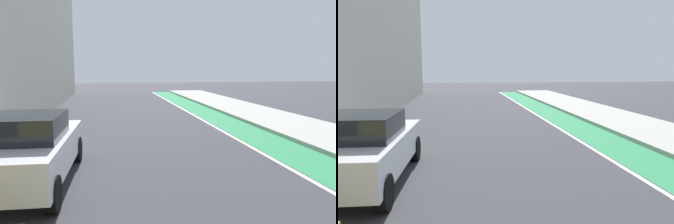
# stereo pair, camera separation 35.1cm
# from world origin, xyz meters

# --- Properties ---
(ground_plane) EXTENTS (84.31, 84.31, 0.00)m
(ground_plane) POSITION_xyz_m (0.00, 15.16, 0.00)
(ground_plane) COLOR #38383D
(bike_lane_paint) EXTENTS (1.60, 38.32, 0.00)m
(bike_lane_paint) POSITION_xyz_m (3.66, 17.16, 0.00)
(bike_lane_paint) COLOR #2D8451
(bike_lane_paint) RESTS_ON ground
(lane_divider_stripe) EXTENTS (0.12, 38.32, 0.00)m
(lane_divider_stripe) POSITION_xyz_m (2.76, 17.16, 0.00)
(lane_divider_stripe) COLOR white
(lane_divider_stripe) RESTS_ON ground
(sidewalk_right) EXTENTS (3.27, 38.32, 0.14)m
(sidewalk_right) POSITION_xyz_m (6.09, 17.16, 0.07)
(sidewalk_right) COLOR #A8A59E
(sidewalk_right) RESTS_ON ground
(parked_sedan_white) EXTENTS (2.10, 4.33, 1.53)m
(parked_sedan_white) POSITION_xyz_m (-3.41, 10.49, 0.79)
(parked_sedan_white) COLOR silver
(parked_sedan_white) RESTS_ON ground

